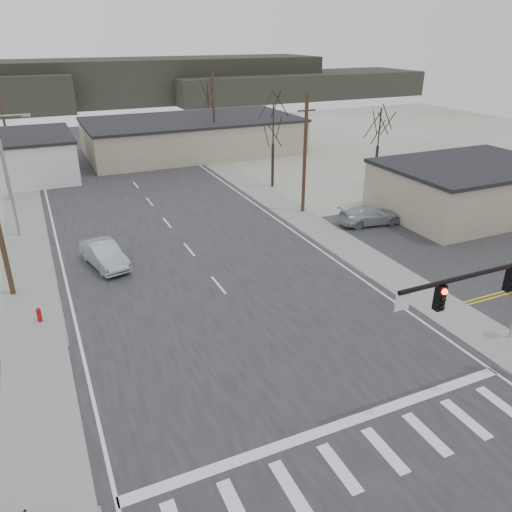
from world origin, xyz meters
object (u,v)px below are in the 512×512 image
at_px(car_far_a, 100,149).
at_px(car_far_b, 52,129).
at_px(sedan_crossing, 104,255).
at_px(fire_hydrant, 39,315).
at_px(car_parked_silver, 370,215).

bearing_deg(car_far_a, car_far_b, -91.14).
xyz_separation_m(sedan_crossing, car_far_a, (4.79, 33.82, -0.11)).
relative_size(fire_hydrant, car_parked_silver, 0.17).
height_order(fire_hydrant, sedan_crossing, sedan_crossing).
height_order(sedan_crossing, car_far_b, sedan_crossing).
distance_m(fire_hydrant, car_far_b, 57.18).
height_order(sedan_crossing, car_parked_silver, sedan_crossing).
distance_m(car_far_b, car_parked_silver, 55.90).
height_order(fire_hydrant, car_parked_silver, car_parked_silver).
relative_size(sedan_crossing, car_far_a, 1.02).
bearing_deg(sedan_crossing, car_far_b, 76.61).
xyz_separation_m(sedan_crossing, car_far_b, (0.19, 51.29, -0.03)).
xyz_separation_m(fire_hydrant, car_far_a, (9.12, 39.53, 0.29)).
distance_m(sedan_crossing, car_far_a, 34.16).
relative_size(fire_hydrant, car_far_a, 0.18).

